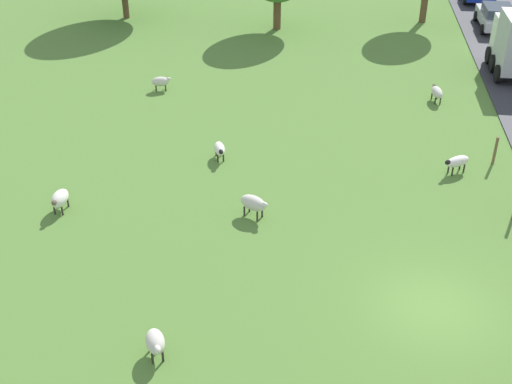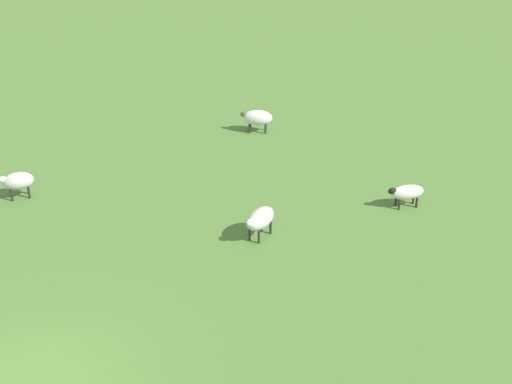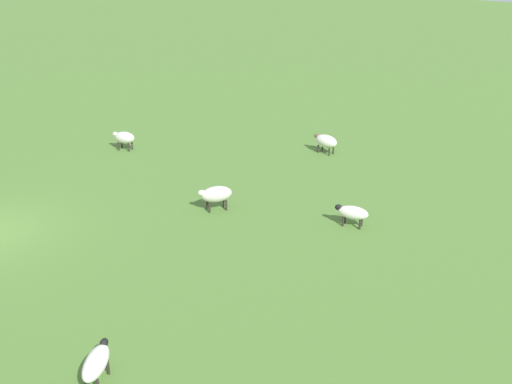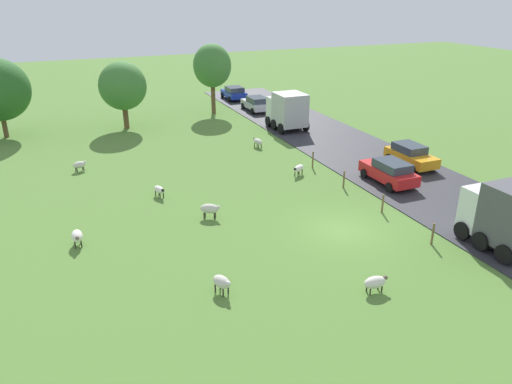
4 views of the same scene
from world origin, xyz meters
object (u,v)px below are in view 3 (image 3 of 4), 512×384
(sheep_4, at_px, (326,141))
(sheep_5, at_px, (124,138))
(sheep_7, at_px, (216,194))
(sheep_6, at_px, (352,213))
(sheep_2, at_px, (96,363))

(sheep_4, relative_size, sheep_5, 1.06)
(sheep_5, distance_m, sheep_7, 7.69)
(sheep_4, bearing_deg, sheep_5, -51.79)
(sheep_5, relative_size, sheep_6, 0.93)
(sheep_4, distance_m, sheep_7, 7.33)
(sheep_6, bearing_deg, sheep_5, -89.24)
(sheep_2, bearing_deg, sheep_4, -162.62)
(sheep_2, bearing_deg, sheep_5, -129.93)
(sheep_7, bearing_deg, sheep_6, 115.28)
(sheep_5, bearing_deg, sheep_4, 128.21)
(sheep_5, distance_m, sheep_6, 11.71)
(sheep_2, bearing_deg, sheep_7, -151.84)
(sheep_4, xyz_separation_m, sheep_7, (7.31, 0.52, 0.04))
(sheep_4, distance_m, sheep_5, 8.83)
(sheep_6, bearing_deg, sheep_2, 0.11)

